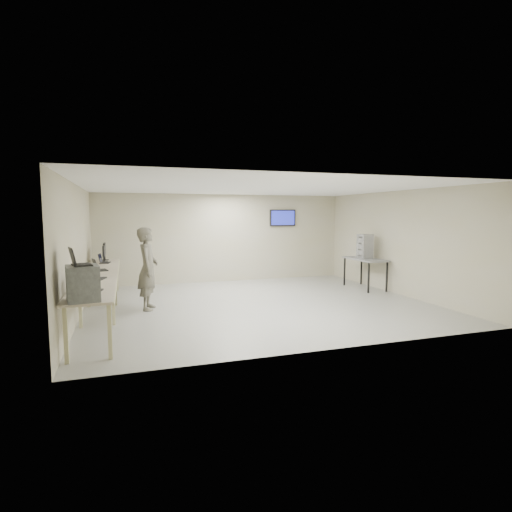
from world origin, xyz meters
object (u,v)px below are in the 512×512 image
object	(u,v)px
soldier	(148,269)
side_table	(365,261)
workbench	(100,277)
equipment_box	(83,283)

from	to	relation	value
soldier	side_table	distance (m)	6.21
workbench	equipment_box	bearing A→B (deg)	-91.31
side_table	soldier	bearing A→B (deg)	-173.51
equipment_box	side_table	xyz separation A→B (m)	(7.25, 3.70, -0.35)
workbench	equipment_box	distance (m)	2.77
workbench	equipment_box	xyz separation A→B (m)	(-0.06, -2.75, 0.34)
workbench	side_table	distance (m)	7.25
workbench	side_table	xyz separation A→B (m)	(7.19, 0.95, -0.01)
soldier	side_table	bearing A→B (deg)	-72.46
workbench	soldier	distance (m)	1.05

